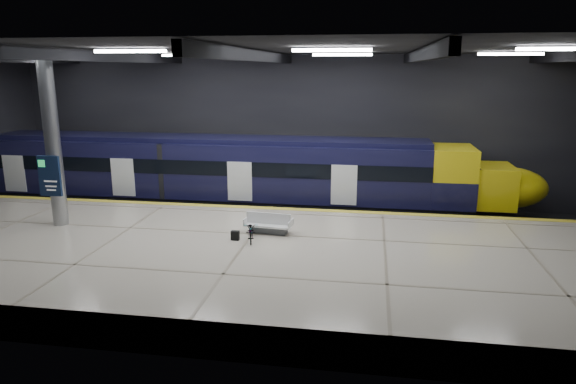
# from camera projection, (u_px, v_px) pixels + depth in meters

# --- Properties ---
(ground) EXTENTS (30.00, 30.00, 0.00)m
(ground) POSITION_uv_depth(u_px,v_px,m) (258.00, 252.00, 20.95)
(ground) COLOR black
(ground) RESTS_ON ground
(room_shell) EXTENTS (30.10, 16.10, 8.05)m
(room_shell) POSITION_uv_depth(u_px,v_px,m) (256.00, 111.00, 19.60)
(room_shell) COLOR black
(room_shell) RESTS_ON ground
(platform) EXTENTS (30.00, 11.00, 1.10)m
(platform) POSITION_uv_depth(u_px,v_px,m) (243.00, 261.00, 18.42)
(platform) COLOR beige
(platform) RESTS_ON ground
(safety_strip) EXTENTS (30.00, 0.40, 0.01)m
(safety_strip) POSITION_uv_depth(u_px,v_px,m) (271.00, 208.00, 23.32)
(safety_strip) COLOR yellow
(safety_strip) RESTS_ON platform
(rails) EXTENTS (30.00, 1.52, 0.16)m
(rails) POSITION_uv_depth(u_px,v_px,m) (281.00, 213.00, 26.20)
(rails) COLOR gray
(rails) RESTS_ON ground
(train) EXTENTS (29.40, 2.84, 3.79)m
(train) POSITION_uv_depth(u_px,v_px,m) (224.00, 174.00, 26.20)
(train) COLOR black
(train) RESTS_ON ground
(bench) EXTENTS (1.89, 0.93, 0.81)m
(bench) POSITION_uv_depth(u_px,v_px,m) (269.00, 226.00, 19.77)
(bench) COLOR #595B60
(bench) RESTS_ON platform
(bicycle) EXTENTS (0.82, 1.48, 0.74)m
(bicycle) POSITION_uv_depth(u_px,v_px,m) (251.00, 231.00, 18.86)
(bicycle) COLOR #99999E
(bicycle) RESTS_ON platform
(pannier_bag) EXTENTS (0.31, 0.19, 0.35)m
(pannier_bag) POSITION_uv_depth(u_px,v_px,m) (235.00, 235.00, 18.99)
(pannier_bag) COLOR black
(pannier_bag) RESTS_ON platform
(info_column) EXTENTS (0.90, 0.78, 6.90)m
(info_column) POSITION_uv_depth(u_px,v_px,m) (52.00, 142.00, 20.15)
(info_column) COLOR #9EA0A5
(info_column) RESTS_ON platform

